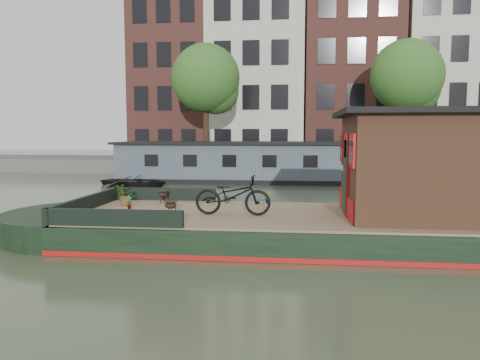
# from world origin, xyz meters

# --- Properties ---
(ground) EXTENTS (120.00, 120.00, 0.00)m
(ground) POSITION_xyz_m (0.00, 0.00, 0.00)
(ground) COLOR #363E28
(ground) RESTS_ON ground
(houseboat_hull) EXTENTS (14.01, 4.02, 0.60)m
(houseboat_hull) POSITION_xyz_m (-1.33, 0.00, 0.27)
(houseboat_hull) COLOR black
(houseboat_hull) RESTS_ON ground
(houseboat_deck) EXTENTS (11.80, 3.80, 0.05)m
(houseboat_deck) POSITION_xyz_m (0.00, 0.00, 0.62)
(houseboat_deck) COLOR #886E54
(houseboat_deck) RESTS_ON houseboat_hull
(bow_bulwark) EXTENTS (3.00, 4.00, 0.35)m
(bow_bulwark) POSITION_xyz_m (-5.07, 0.00, 0.82)
(bow_bulwark) COLOR black
(bow_bulwark) RESTS_ON houseboat_deck
(cabin) EXTENTS (4.00, 3.50, 2.42)m
(cabin) POSITION_xyz_m (2.19, 0.00, 1.88)
(cabin) COLOR black
(cabin) RESTS_ON houseboat_deck
(bicycle) EXTENTS (1.78, 0.65, 0.93)m
(bicycle) POSITION_xyz_m (-2.21, -0.30, 1.12)
(bicycle) COLOR black
(bicycle) RESTS_ON houseboat_deck
(potted_plant_a) EXTENTS (0.20, 0.15, 0.33)m
(potted_plant_a) POSITION_xyz_m (-4.94, 0.27, 0.82)
(potted_plant_a) COLOR #985B2B
(potted_plant_a) RESTS_ON houseboat_deck
(potted_plant_b) EXTENTS (0.16, 0.18, 0.31)m
(potted_plant_b) POSITION_xyz_m (-1.49, 1.62, 0.80)
(potted_plant_b) COLOR brown
(potted_plant_b) RESTS_ON houseboat_deck
(potted_plant_c) EXTENTS (0.63, 0.62, 0.53)m
(potted_plant_c) POSITION_xyz_m (-5.27, 0.86, 0.92)
(potted_plant_c) COLOR brown
(potted_plant_c) RESTS_ON houseboat_deck
(brazier_front) EXTENTS (0.40, 0.40, 0.37)m
(brazier_front) POSITION_xyz_m (-3.59, -0.72, 0.83)
(brazier_front) COLOR black
(brazier_front) RESTS_ON houseboat_deck
(brazier_rear) EXTENTS (0.40, 0.40, 0.36)m
(brazier_rear) POSITION_xyz_m (-4.35, 1.27, 0.83)
(brazier_rear) COLOR black
(brazier_rear) RESTS_ON houseboat_deck
(bollard_port) EXTENTS (0.20, 0.20, 0.23)m
(bollard_port) POSITION_xyz_m (-5.60, 1.70, 0.76)
(bollard_port) COLOR black
(bollard_port) RESTS_ON houseboat_deck
(bollard_stbd) EXTENTS (0.20, 0.20, 0.23)m
(bollard_stbd) POSITION_xyz_m (-4.55, -1.70, 0.76)
(bollard_stbd) COLOR black
(bollard_stbd) RESTS_ON houseboat_deck
(dinghy) EXTENTS (3.77, 3.04, 0.69)m
(dinghy) POSITION_xyz_m (-8.48, 10.85, 0.35)
(dinghy) COLOR black
(dinghy) RESTS_ON ground
(far_houseboat) EXTENTS (20.40, 4.40, 2.11)m
(far_houseboat) POSITION_xyz_m (0.00, 14.00, 0.97)
(far_houseboat) COLOR #485560
(far_houseboat) RESTS_ON ground
(quay) EXTENTS (60.00, 6.00, 0.90)m
(quay) POSITION_xyz_m (0.00, 20.50, 0.45)
(quay) COLOR #47443F
(quay) RESTS_ON ground
(townhouse_row) EXTENTS (27.25, 8.00, 16.50)m
(townhouse_row) POSITION_xyz_m (0.15, 27.50, 7.90)
(townhouse_row) COLOR brown
(townhouse_row) RESTS_ON ground
(tree_left) EXTENTS (4.40, 4.40, 7.40)m
(tree_left) POSITION_xyz_m (-6.36, 19.07, 5.89)
(tree_left) COLOR #332316
(tree_left) RESTS_ON quay
(tree_right) EXTENTS (4.40, 4.40, 7.40)m
(tree_right) POSITION_xyz_m (6.14, 19.07, 5.89)
(tree_right) COLOR #332316
(tree_right) RESTS_ON quay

